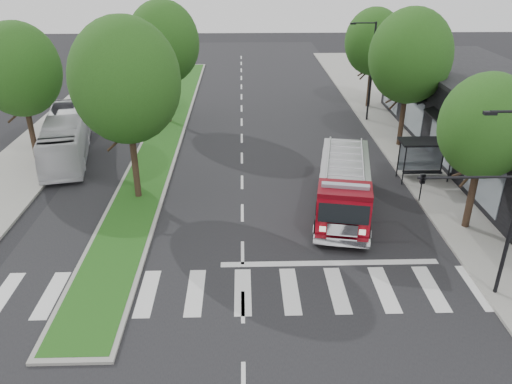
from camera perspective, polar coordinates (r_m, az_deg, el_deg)
ground at (r=23.88m, az=-1.55°, el=-6.95°), size 140.00×140.00×0.00m
sidewalk_right at (r=34.98m, az=19.34°, el=2.78°), size 5.00×80.00×0.15m
sidewalk_left at (r=35.81m, az=-25.52°, el=2.19°), size 5.00×80.00×0.15m
median at (r=40.64m, az=-10.20°, el=7.02°), size 3.00×50.00×0.15m
storefront_row at (r=36.05m, az=26.65°, el=6.27°), size 8.00×30.00×5.00m
bus_shelter at (r=32.23m, az=18.75°, el=4.70°), size 3.20×1.60×2.61m
tree_right_near at (r=25.94m, az=24.79°, el=6.82°), size 4.40×4.40×8.05m
tree_right_mid at (r=36.50m, az=17.23°, el=14.60°), size 5.60×5.60×9.72m
tree_right_far at (r=46.07m, az=13.31°, el=16.37°), size 5.00×5.00×8.73m
tree_median_near at (r=27.46m, az=-14.69°, el=12.16°), size 5.80×5.80×10.16m
tree_median_far at (r=41.03m, az=-10.54°, el=16.43°), size 5.60×5.60×9.72m
tree_left_mid at (r=35.67m, az=-25.47°, el=12.50°), size 5.20×5.20×9.16m
streetlight_right_near at (r=20.83m, az=25.80°, el=-0.28°), size 4.08×0.22×8.00m
streetlight_right_far at (r=42.22m, az=12.88°, el=13.70°), size 2.11×0.20×8.00m
fire_engine at (r=27.28m, az=9.99°, el=0.57°), size 4.25×9.12×3.05m
city_bus at (r=36.66m, az=-20.87°, el=5.95°), size 4.71×10.93×2.97m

